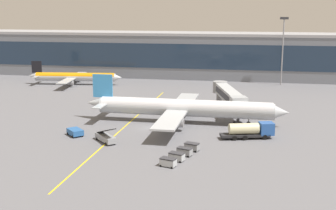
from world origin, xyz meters
TOP-DOWN VIEW (x-y plane):
  - ground_plane at (0.00, 0.00)m, footprint 700.00×700.00m
  - apron_lead_in_line at (-5.55, 2.00)m, footprint 1.29×80.00m
  - terminal_building at (6.62, 75.53)m, footprint 217.80×17.13m
  - main_airliner at (6.85, 5.80)m, footprint 47.02×37.50m
  - jet_bridge at (16.23, 18.49)m, footprint 9.77×24.56m
  - fuel_tanker at (22.11, -4.27)m, footprint 11.07×5.32m
  - belt_loader at (-6.04, -12.01)m, footprint 5.73×5.90m
  - pushback_tug at (-13.63, -8.90)m, footprint 4.30×4.32m
  - baggage_cart_0 at (8.65, -23.56)m, footprint 2.98×2.26m
  - baggage_cart_1 at (9.59, -20.50)m, footprint 2.98×2.26m
  - baggage_cart_2 at (10.52, -17.44)m, footprint 2.98×2.26m
  - baggage_cart_3 at (11.46, -14.38)m, footprint 2.98×2.26m
  - commuter_jet_far at (-37.74, 50.92)m, footprint 32.88×26.25m
  - apron_light_mast_1 at (32.03, 63.57)m, footprint 2.80×0.50m

SIDE VIEW (x-z plane):
  - ground_plane at x=0.00m, z-range 0.00..0.00m
  - apron_lead_in_line at x=-5.55m, z-range 0.00..0.01m
  - baggage_cart_0 at x=8.65m, z-range 0.04..1.52m
  - baggage_cart_1 at x=9.59m, z-range 0.04..1.52m
  - baggage_cart_2 at x=10.52m, z-range 0.04..1.52m
  - baggage_cart_3 at x=11.46m, z-range 0.04..1.52m
  - pushback_tug at x=-13.63m, z-range 0.15..1.55m
  - belt_loader at x=-6.04m, z-range -0.75..2.73m
  - fuel_tanker at x=22.11m, z-range 0.12..3.37m
  - commuter_jet_far at x=-37.74m, z-range -1.29..6.74m
  - main_airliner at x=6.85m, z-range -1.80..8.95m
  - jet_bridge at x=16.23m, z-range 1.48..7.76m
  - terminal_building at x=6.62m, z-range 0.02..16.88m
  - apron_light_mast_1 at x=32.03m, z-range 1.98..24.90m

